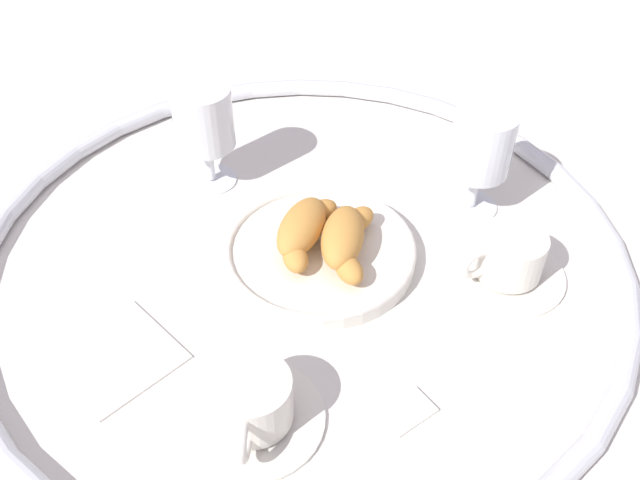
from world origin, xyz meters
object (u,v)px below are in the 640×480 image
Objects in this scene: croissant_small at (345,239)px; coffee_cup_far at (509,260)px; pastry_plate at (320,251)px; sugar_packet at (408,410)px; folded_napkin at (117,356)px; coffee_cup_near at (253,405)px; juice_glass_right at (204,121)px; juice_glass_left at (481,148)px; croissant_large at (300,228)px.

coffee_cup_far is (-0.05, 0.18, -0.02)m from croissant_small.
croissant_small is (-0.00, 0.03, 0.03)m from pastry_plate.
coffee_cup_far reaches higher than sugar_packet.
pastry_plate is 0.26m from folded_napkin.
sugar_packet is at bearing 114.47° from coffee_cup_near.
croissant_small is 2.69× the size of sugar_packet.
sugar_packet is (0.22, -0.06, -0.02)m from coffee_cup_far.
pastry_plate is 1.69× the size of croissant_small.
folded_napkin is (0.26, -0.35, -0.02)m from coffee_cup_far.
coffee_cup_near is at bearing 83.71° from folded_napkin.
folded_napkin is at bearing 8.86° from juice_glass_right.
coffee_cup_near is at bearing -32.27° from sugar_packet.
juice_glass_left reaches higher than coffee_cup_far.
juice_glass_left is at bearing -145.38° from sugar_packet.
croissant_large is 0.20m from juice_glass_right.
coffee_cup_far is 0.41m from juice_glass_right.
pastry_plate is 2.06× the size of folded_napkin.
croissant_small is at bearing 140.79° from folded_napkin.
juice_glass_right is at bearing -171.14° from folded_napkin.
juice_glass_right reaches higher than folded_napkin.
juice_glass_left is (-0.16, 0.15, 0.08)m from pastry_plate.
juice_glass_right reaches higher than croissant_large.
juice_glass_left is 2.80× the size of sugar_packet.
pastry_plate is 1.66× the size of croissant_large.
croissant_large is at bearing -100.10° from sugar_packet.
coffee_cup_near is 1.00× the size of coffee_cup_far.
croissant_large reaches higher than sugar_packet.
coffee_cup_far is at bearing -161.01° from sugar_packet.
coffee_cup_near is at bearing 11.09° from croissant_large.
croissant_small reaches higher than coffee_cup_far.
pastry_plate reaches higher than folded_napkin.
croissant_small is at bearing 68.38° from juice_glass_right.
croissant_large is 0.24m from juice_glass_left.
coffee_cup_near reaches higher than pastry_plate.
coffee_cup_far reaches higher than folded_napkin.
folded_napkin is at bearing -53.56° from coffee_cup_far.
croissant_large reaches higher than folded_napkin.
juice_glass_left is at bearing -149.95° from coffee_cup_far.
sugar_packet is (0.33, 0.01, -0.09)m from juice_glass_left.
coffee_cup_far is at bearing 84.35° from juice_glass_right.
juice_glass_left is 0.34m from sugar_packet.
juice_glass_right is 1.27× the size of folded_napkin.
sugar_packet is at bearing 53.24° from juice_glass_right.
coffee_cup_far is 0.97× the size of juice_glass_left.
juice_glass_right is at bearing -95.65° from coffee_cup_far.
juice_glass_left reaches higher than coffee_cup_near.
folded_napkin is (-0.02, -0.16, -0.02)m from coffee_cup_near.
juice_glass_left is (-0.16, 0.12, 0.05)m from croissant_small.
coffee_cup_far is at bearing 126.44° from folded_napkin.
coffee_cup_near is (0.23, -0.01, -0.02)m from croissant_small.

